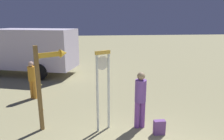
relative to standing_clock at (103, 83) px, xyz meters
name	(u,v)px	position (x,y,z in m)	size (l,w,h in m)	color
standing_clock	(103,83)	(0.00, 0.00, 0.00)	(0.44, 0.28, 2.37)	silver
arrow_sign	(48,73)	(-1.56, 0.37, 0.24)	(0.92, 0.68, 2.51)	olive
person_near_clock	(140,97)	(1.10, -0.01, -0.47)	(0.33, 0.33, 1.73)	#7B439E
backpack	(159,127)	(1.56, -0.46, -1.23)	(0.32, 0.19, 0.43)	#71458A
person_distant	(32,78)	(-2.69, 2.81, -0.56)	(0.30, 0.30, 1.57)	#C7802A
box_truck_near	(23,49)	(-4.24, 7.06, 0.05)	(7.07, 4.20, 2.68)	silver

